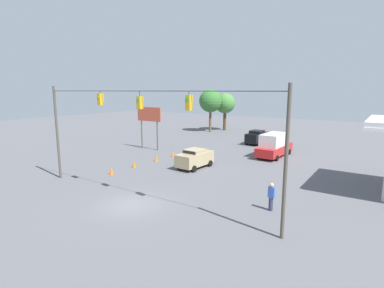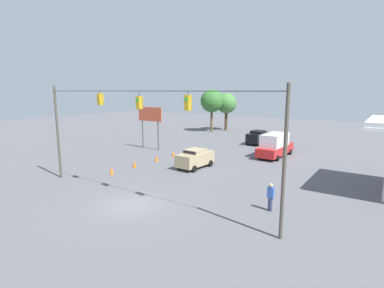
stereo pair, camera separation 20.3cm
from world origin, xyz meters
name	(u,v)px [view 1 (the left image)]	position (x,y,z in m)	size (l,w,h in m)	color
ground_plane	(132,205)	(0.00, 0.00, 0.00)	(140.00, 140.00, 0.00)	#56565B
overhead_signal_span	(141,130)	(-0.04, -1.06, 5.06)	(20.07, 0.38, 8.06)	#4C473D
sedan_tan_withflow_mid	(195,158)	(1.94, -10.71, 0.99)	(2.28, 4.34, 1.90)	tan
box_truck_red_oncoming_deep	(274,145)	(-2.93, -20.26, 1.36)	(2.59, 6.62, 2.75)	red
sedan_black_withflow_deep	(257,137)	(1.97, -27.09, 1.04)	(2.18, 4.35, 2.00)	black
traffic_cone_nearest	(111,171)	(7.00, -4.32, 0.36)	(0.36, 0.36, 0.71)	orange
traffic_cone_second	(134,164)	(7.07, -7.33, 0.36)	(0.36, 0.36, 0.71)	orange
traffic_cone_third	(156,158)	(6.98, -10.63, 0.36)	(0.36, 0.36, 0.71)	orange
traffic_cone_fourth	(173,154)	(6.96, -13.61, 0.36)	(0.36, 0.36, 0.71)	orange
traffic_cone_fifth	(187,149)	(6.99, -16.69, 0.36)	(0.36, 0.36, 0.71)	orange
roadside_billboard	(149,118)	(12.27, -15.49, 4.13)	(3.89, 0.16, 5.55)	#4C473D
pedestrian	(271,197)	(-8.17, -4.34, 0.95)	(0.40, 0.28, 1.85)	#2D334C
tree_horizon_left	(225,104)	(13.15, -38.33, 5.18)	(3.92, 3.92, 7.22)	#4C3823
tree_horizon_right	(210,101)	(14.37, -34.84, 5.73)	(4.23, 4.23, 7.89)	brown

